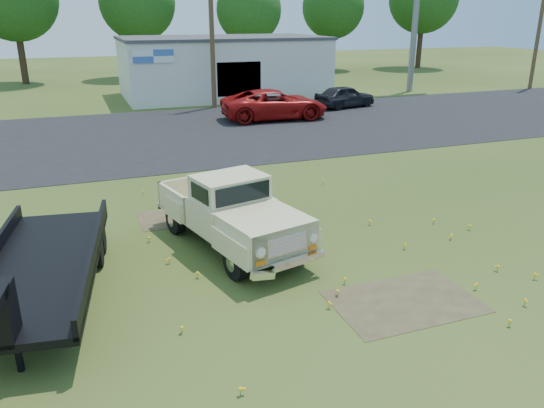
{
  "coord_description": "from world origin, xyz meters",
  "views": [
    {
      "loc": [
        -4.48,
        -11.09,
        5.64
      ],
      "look_at": [
        0.05,
        1.0,
        1.0
      ],
      "focal_mm": 35.0,
      "sensor_mm": 36.0,
      "label": 1
    }
  ],
  "objects_px": {
    "vintage_pickup_truck": "(231,211)",
    "flatbed_trailer": "(41,260)",
    "red_pickup": "(275,105)",
    "dark_sedan": "(345,97)"
  },
  "relations": [
    {
      "from": "vintage_pickup_truck",
      "to": "flatbed_trailer",
      "type": "height_order",
      "value": "vintage_pickup_truck"
    },
    {
      "from": "vintage_pickup_truck",
      "to": "red_pickup",
      "type": "relative_size",
      "value": 0.88
    },
    {
      "from": "dark_sedan",
      "to": "red_pickup",
      "type": "bearing_deg",
      "value": 98.38
    },
    {
      "from": "flatbed_trailer",
      "to": "red_pickup",
      "type": "height_order",
      "value": "flatbed_trailer"
    },
    {
      "from": "vintage_pickup_truck",
      "to": "flatbed_trailer",
      "type": "bearing_deg",
      "value": -178.25
    },
    {
      "from": "vintage_pickup_truck",
      "to": "dark_sedan",
      "type": "relative_size",
      "value": 1.29
    },
    {
      "from": "red_pickup",
      "to": "flatbed_trailer",
      "type": "bearing_deg",
      "value": 148.86
    },
    {
      "from": "flatbed_trailer",
      "to": "dark_sedan",
      "type": "xyz_separation_m",
      "value": [
        17.25,
        19.34,
        -0.19
      ]
    },
    {
      "from": "red_pickup",
      "to": "dark_sedan",
      "type": "height_order",
      "value": "red_pickup"
    },
    {
      "from": "flatbed_trailer",
      "to": "vintage_pickup_truck",
      "type": "bearing_deg",
      "value": 23.76
    }
  ]
}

